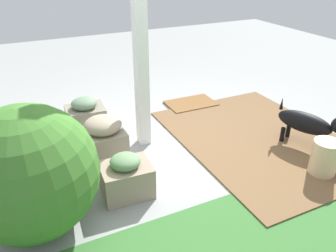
{
  "coord_description": "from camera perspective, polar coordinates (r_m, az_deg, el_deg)",
  "views": [
    {
      "loc": [
        1.48,
        3.0,
        2.03
      ],
      "look_at": [
        0.15,
        0.25,
        0.43
      ],
      "focal_mm": 36.22,
      "sensor_mm": 36.0,
      "label": 1
    }
  ],
  "objects": [
    {
      "name": "porch_pillar",
      "position": [
        3.56,
        -4.72,
        14.5
      ],
      "size": [
        0.13,
        0.13,
        2.44
      ],
      "primitive_type": "cube",
      "color": "white",
      "rests_on": "ground"
    },
    {
      "name": "ceramic_urn",
      "position": [
        3.71,
        24.82,
        -4.91
      ],
      "size": [
        0.26,
        0.26,
        0.37
      ],
      "primitive_type": "cylinder",
      "color": "beige",
      "rests_on": "ground"
    },
    {
      "name": "doormat",
      "position": [
        4.98,
        3.89,
        3.79
      ],
      "size": [
        0.71,
        0.47,
        0.03
      ],
      "primitive_type": "cube",
      "rotation": [
        0.0,
        0.0,
        -0.02
      ],
      "color": "brown",
      "rests_on": "ground"
    },
    {
      "name": "brick_path",
      "position": [
        4.21,
        15.11,
        -2.01
      ],
      "size": [
        1.8,
        2.4,
        0.02
      ],
      "primitive_type": "cube",
      "color": "brown",
      "rests_on": "ground"
    },
    {
      "name": "round_shrub",
      "position": [
        2.78,
        -22.36,
        -7.3
      ],
      "size": [
        1.06,
        1.06,
        1.06
      ],
      "primitive_type": "sphere",
      "color": "#3C7329",
      "rests_on": "ground"
    },
    {
      "name": "terracotta_pot_tall",
      "position": [
        4.04,
        -23.83,
        -1.82
      ],
      "size": [
        0.25,
        0.25,
        0.56
      ],
      "color": "#B65D41",
      "rests_on": "ground"
    },
    {
      "name": "stone_planter_nearest",
      "position": [
        4.33,
        -13.7,
        1.75
      ],
      "size": [
        0.49,
        0.41,
        0.42
      ],
      "color": "gray",
      "rests_on": "ground"
    },
    {
      "name": "ground_plane",
      "position": [
        3.91,
        0.44,
        -3.58
      ],
      "size": [
        12.0,
        12.0,
        0.0
      ],
      "primitive_type": "plane",
      "color": "#979997"
    },
    {
      "name": "stone_planter_mid",
      "position": [
        3.14,
        -7.04,
        -8.52
      ],
      "size": [
        0.47,
        0.38,
        0.42
      ],
      "color": "gray",
      "rests_on": "ground"
    },
    {
      "name": "dog",
      "position": [
        4.07,
        22.67,
        0.39
      ],
      "size": [
        0.42,
        0.76,
        0.53
      ],
      "color": "black",
      "rests_on": "ground"
    },
    {
      "name": "stone_planter_near",
      "position": [
        3.7,
        -10.71,
        -1.92
      ],
      "size": [
        0.42,
        0.43,
        0.47
      ],
      "color": "gray",
      "rests_on": "ground"
    }
  ]
}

